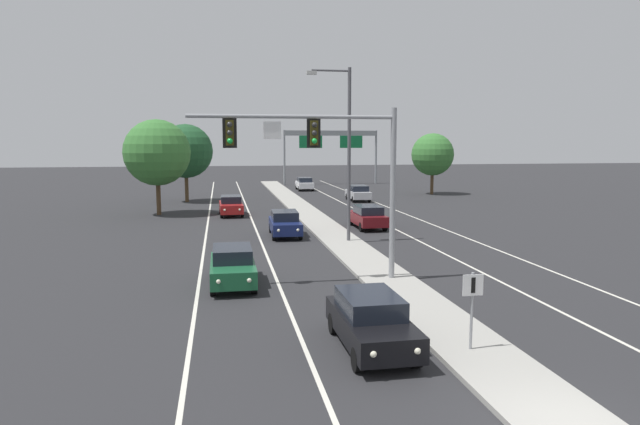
{
  "coord_description": "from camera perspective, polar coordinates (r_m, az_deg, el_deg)",
  "views": [
    {
      "loc": [
        -7.01,
        -9.85,
        5.96
      ],
      "look_at": [
        -3.2,
        11.68,
        3.2
      ],
      "focal_mm": 31.67,
      "sensor_mm": 36.0,
      "label": 1
    }
  ],
  "objects": [
    {
      "name": "overhead_signal_mast",
      "position": [
        23.24,
        0.83,
        5.78
      ],
      "size": [
        8.57,
        0.44,
        7.2
      ],
      "color": "gray",
      "rests_on": "median_island"
    },
    {
      "name": "edge_stripe_right",
      "position": [
        38.41,
        13.12,
        -1.91
      ],
      "size": [
        0.14,
        100.0,
        0.01
      ],
      "primitive_type": "cube",
      "color": "silver",
      "rests_on": "ground"
    },
    {
      "name": "car_receding_darkred",
      "position": [
        39.01,
        4.82,
        -0.4
      ],
      "size": [
        1.86,
        4.49,
        1.58
      ],
      "color": "#5B0F14",
      "rests_on": "ground"
    },
    {
      "name": "car_oncoming_black",
      "position": [
        16.62,
        5.18,
        -10.85
      ],
      "size": [
        1.86,
        4.49,
        1.58
      ],
      "color": "black",
      "rests_on": "ground"
    },
    {
      "name": "tree_far_right_c",
      "position": [
        65.03,
        11.31,
        5.76
      ],
      "size": [
        4.75,
        4.75,
        6.88
      ],
      "color": "#4C3823",
      "rests_on": "ground"
    },
    {
      "name": "tree_far_left_b",
      "position": [
        57.23,
        -13.43,
        6.05
      ],
      "size": [
        5.3,
        5.3,
        7.66
      ],
      "color": "#4C3823",
      "rests_on": "ground"
    },
    {
      "name": "edge_stripe_left",
      "position": [
        35.37,
        -11.5,
        -2.64
      ],
      "size": [
        0.14,
        100.0,
        0.01
      ],
      "primitive_type": "cube",
      "color": "silver",
      "rests_on": "ground"
    },
    {
      "name": "car_receding_white",
      "position": [
        69.3,
        -1.58,
        2.94
      ],
      "size": [
        1.9,
        4.5,
        1.58
      ],
      "color": "silver",
      "rests_on": "ground"
    },
    {
      "name": "median_island",
      "position": [
        29.31,
        4.02,
        -4.4
      ],
      "size": [
        2.4,
        110.0,
        0.15
      ],
      "primitive_type": "cube",
      "color": "#9E9B93",
      "rests_on": "ground"
    },
    {
      "name": "street_lamp_median",
      "position": [
        32.88,
        2.58,
        6.9
      ],
      "size": [
        2.58,
        0.28,
        10.0
      ],
      "color": "#4C4C51",
      "rests_on": "median_island"
    },
    {
      "name": "car_oncoming_red",
      "position": [
        46.23,
        -8.99,
        0.72
      ],
      "size": [
        1.9,
        4.5,
        1.58
      ],
      "color": "maroon",
      "rests_on": "ground"
    },
    {
      "name": "tree_far_left_c",
      "position": [
        47.59,
        -16.15,
        5.83
      ],
      "size": [
        5.35,
        5.35,
        7.74
      ],
      "color": "#4C3823",
      "rests_on": "ground"
    },
    {
      "name": "lane_stripe_receding_center",
      "position": [
        37.24,
        8.44,
        -2.09
      ],
      "size": [
        0.14,
        100.0,
        0.01
      ],
      "primitive_type": "cube",
      "color": "silver",
      "rests_on": "ground"
    },
    {
      "name": "car_receding_silver",
      "position": [
        56.9,
        3.88,
        2.0
      ],
      "size": [
        1.88,
        4.49,
        1.58
      ],
      "color": "#B7B7BC",
      "rests_on": "ground"
    },
    {
      "name": "median_sign_post",
      "position": [
        16.46,
        15.13,
        -8.48
      ],
      "size": [
        0.6,
        0.1,
        2.2
      ],
      "color": "gray",
      "rests_on": "median_island"
    },
    {
      "name": "highway_sign_gantry",
      "position": [
        78.86,
        1.1,
        7.34
      ],
      "size": [
        13.28,
        0.42,
        7.5
      ],
      "color": "gray",
      "rests_on": "ground"
    },
    {
      "name": "car_oncoming_navy",
      "position": [
        35.75,
        -3.56,
        -1.09
      ],
      "size": [
        1.92,
        4.51,
        1.58
      ],
      "color": "#141E4C",
      "rests_on": "ground"
    },
    {
      "name": "lane_stripe_oncoming_center",
      "position": [
        35.43,
        -6.16,
        -2.52
      ],
      "size": [
        0.14,
        100.0,
        0.01
      ],
      "primitive_type": "cube",
      "color": "silver",
      "rests_on": "ground"
    },
    {
      "name": "car_oncoming_green",
      "position": [
        23.88,
        -8.83,
        -5.32
      ],
      "size": [
        1.82,
        4.47,
        1.58
      ],
      "color": "#195633",
      "rests_on": "ground"
    }
  ]
}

